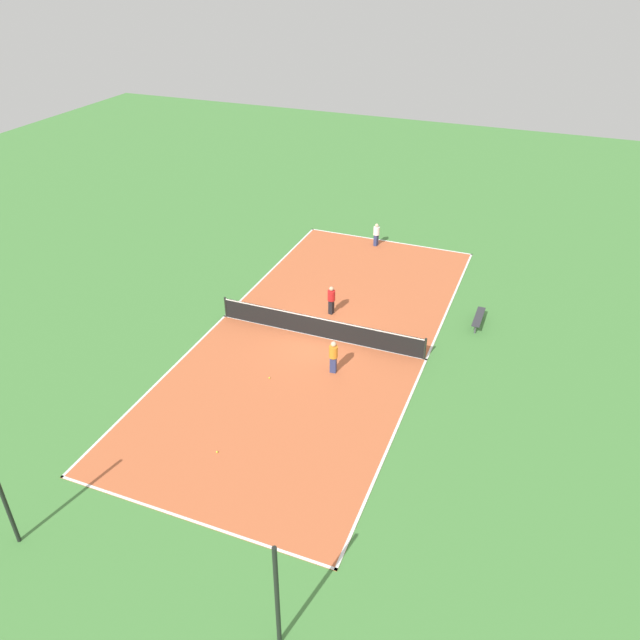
% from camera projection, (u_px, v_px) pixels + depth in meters
% --- Properties ---
extents(ground_plane, '(80.00, 80.00, 0.00)m').
position_uv_depth(ground_plane, '(320.00, 337.00, 28.10)').
color(ground_plane, '#47843D').
extents(court_surface, '(9.85, 22.36, 0.02)m').
position_uv_depth(court_surface, '(320.00, 337.00, 28.09)').
color(court_surface, '#C66038').
rests_on(court_surface, ground_plane).
extents(tennis_net, '(9.65, 0.10, 1.04)m').
position_uv_depth(tennis_net, '(320.00, 327.00, 27.81)').
color(tennis_net, black).
rests_on(tennis_net, court_surface).
extents(bench, '(0.36, 1.85, 0.45)m').
position_uv_depth(bench, '(479.00, 318.00, 28.78)').
color(bench, '#333338').
rests_on(bench, ground_plane).
extents(player_coach_red, '(0.39, 0.39, 1.44)m').
position_uv_depth(player_coach_red, '(331.00, 299.00, 29.41)').
color(player_coach_red, black).
rests_on(player_coach_red, court_surface).
extents(player_center_orange, '(0.39, 0.39, 1.49)m').
position_uv_depth(player_center_orange, '(333.00, 355.00, 25.37)').
color(player_center_orange, navy).
rests_on(player_center_orange, court_surface).
extents(player_near_white, '(0.43, 0.43, 1.35)m').
position_uv_depth(player_near_white, '(376.00, 233.00, 36.02)').
color(player_near_white, navy).
rests_on(player_near_white, court_surface).
extents(tennis_ball_far_baseline, '(0.07, 0.07, 0.07)m').
position_uv_depth(tennis_ball_far_baseline, '(217.00, 452.00, 21.73)').
color(tennis_ball_far_baseline, '#CCE033').
rests_on(tennis_ball_far_baseline, court_surface).
extents(tennis_ball_right_alley, '(0.07, 0.07, 0.07)m').
position_uv_depth(tennis_ball_right_alley, '(269.00, 378.00, 25.39)').
color(tennis_ball_right_alley, '#CCE033').
rests_on(tennis_ball_right_alley, court_surface).
extents(fence_post_back_left, '(0.12, 0.12, 3.65)m').
position_uv_depth(fence_post_back_left, '(277.00, 598.00, 14.98)').
color(fence_post_back_left, black).
rests_on(fence_post_back_left, ground_plane).
extents(fence_post_back_right, '(0.12, 0.12, 3.65)m').
position_uv_depth(fence_post_back_right, '(3.00, 498.00, 17.65)').
color(fence_post_back_right, black).
rests_on(fence_post_back_right, ground_plane).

